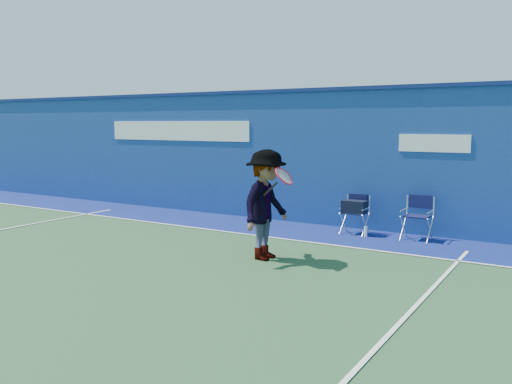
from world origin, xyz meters
The scene contains 8 objects.
ground centered at (0.00, 0.00, 0.00)m, with size 80.00×80.00×0.00m, color #274928.
stadium_wall centered at (0.00, 5.20, 1.55)m, with size 24.00×0.50×3.08m.
out_of_bounds_strip centered at (0.00, 4.10, 0.00)m, with size 24.00×1.80×0.01m, color navy.
court_lines centered at (0.00, 0.60, 0.01)m, with size 24.00×12.00×0.01m.
directors_chair_left centered at (2.18, 4.45, 0.35)m, with size 0.49×0.45×0.82m.
directors_chair_right centered at (3.44, 4.53, 0.28)m, with size 0.52×0.47×0.88m.
water_bottle centered at (2.49, 4.29, 0.11)m, with size 0.07×0.07×0.22m, color white.
tennis_player centered at (1.66, 1.69, 0.93)m, with size 0.88×1.21×1.86m.
Camera 1 is at (6.21, -6.10, 2.30)m, focal length 38.00 mm.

